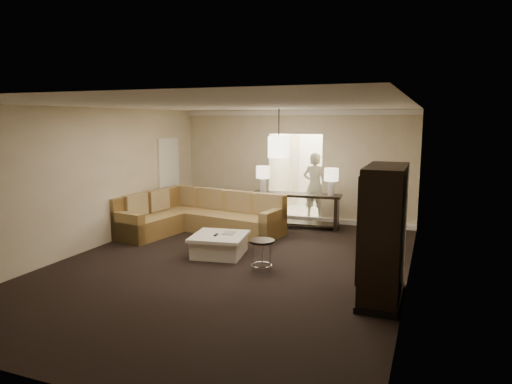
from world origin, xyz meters
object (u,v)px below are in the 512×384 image
at_px(sectional_sofa, 196,216).
at_px(person, 315,182).
at_px(coffee_table, 219,245).
at_px(console_table, 296,207).
at_px(drink_table, 262,249).
at_px(armoire, 383,237).

height_order(sectional_sofa, person, person).
xyz_separation_m(coffee_table, console_table, (0.71, 2.72, 0.28)).
bearing_deg(coffee_table, drink_table, -27.35).
distance_m(sectional_sofa, person, 3.27).
xyz_separation_m(sectional_sofa, console_table, (2.00, 1.27, 0.12)).
bearing_deg(armoire, console_table, 122.21).
height_order(console_table, drink_table, console_table).
xyz_separation_m(coffee_table, armoire, (3.11, -1.09, 0.72)).
bearing_deg(drink_table, armoire, -14.81).
bearing_deg(drink_table, coffee_table, 152.65).
distance_m(sectional_sofa, console_table, 2.37).
bearing_deg(coffee_table, sectional_sofa, 131.79).
xyz_separation_m(sectional_sofa, drink_table, (2.36, -2.00, 0.02)).
bearing_deg(person, sectional_sofa, 51.91).
bearing_deg(armoire, coffee_table, 160.63).
bearing_deg(armoire, drink_table, 165.19).
relative_size(console_table, person, 1.12).
bearing_deg(coffee_table, armoire, -19.37).
height_order(armoire, drink_table, armoire).
height_order(coffee_table, console_table, console_table).
height_order(coffee_table, drink_table, drink_table).
xyz_separation_m(sectional_sofa, person, (2.17, 2.37, 0.59)).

